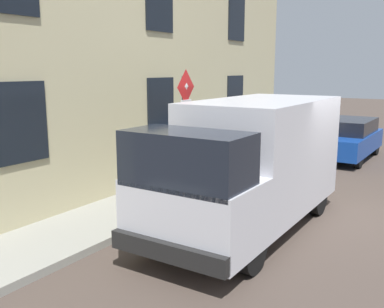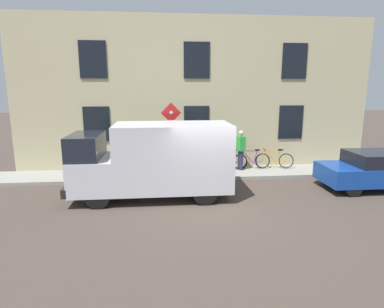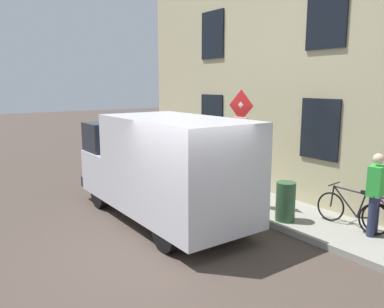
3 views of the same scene
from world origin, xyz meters
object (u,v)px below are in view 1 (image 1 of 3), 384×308
object	(u,v)px
parked_hatchback	(346,138)
bicycle_orange	(236,149)
bicycle_purple	(221,154)
pedestrian	(215,138)
litter_bin	(211,168)
sign_post_stacked	(186,121)
delivery_van	(250,162)
bicycle_black	(204,159)

from	to	relation	value
parked_hatchback	bicycle_orange	world-z (taller)	parked_hatchback
bicycle_orange	bicycle_purple	bearing A→B (deg)	6.20
pedestrian	bicycle_purple	bearing A→B (deg)	-1.89
litter_bin	bicycle_purple	bearing A→B (deg)	-67.65
sign_post_stacked	delivery_van	world-z (taller)	sign_post_stacked
bicycle_black	litter_bin	bearing A→B (deg)	33.21
bicycle_purple	pedestrian	size ratio (longest dim) A/B	1.00
bicycle_black	delivery_van	bearing A→B (deg)	38.08
delivery_van	bicycle_orange	bearing A→B (deg)	-150.49
bicycle_purple	litter_bin	xyz separation A→B (m)	(-0.89, 2.15, 0.08)
parked_hatchback	litter_bin	distance (m)	6.40
bicycle_orange	bicycle_purple	size ratio (longest dim) A/B	1.00
bicycle_orange	litter_bin	size ratio (longest dim) A/B	1.91
delivery_van	bicycle_orange	size ratio (longest dim) A/B	3.11
litter_bin	bicycle_orange	bearing A→B (deg)	-74.46
bicycle_orange	bicycle_purple	xyz separation A→B (m)	(-0.00, 1.03, 0.00)
sign_post_stacked	bicycle_orange	size ratio (longest dim) A/B	1.65
bicycle_purple	pedestrian	world-z (taller)	pedestrian
bicycle_black	pedestrian	xyz separation A→B (m)	(-0.09, -0.52, 0.56)
bicycle_orange	litter_bin	world-z (taller)	litter_bin
pedestrian	litter_bin	bearing A→B (deg)	-165.27
bicycle_purple	litter_bin	distance (m)	2.33
delivery_van	parked_hatchback	world-z (taller)	delivery_van
bicycle_purple	litter_bin	bearing A→B (deg)	16.37
litter_bin	pedestrian	bearing A→B (deg)	-63.95
sign_post_stacked	parked_hatchback	xyz separation A→B (m)	(-1.75, -7.50, -1.20)
bicycle_black	litter_bin	xyz separation A→B (m)	(-0.89, 1.12, 0.08)
bicycle_orange	pedestrian	xyz separation A→B (m)	(-0.09, 1.55, 0.56)
bicycle_purple	sign_post_stacked	bearing A→B (deg)	10.29
parked_hatchback	bicycle_black	bearing A→B (deg)	-28.70
parked_hatchback	bicycle_purple	xyz separation A→B (m)	(2.79, 3.96, -0.22)
parked_hatchback	bicycle_purple	world-z (taller)	parked_hatchback
delivery_van	bicycle_purple	world-z (taller)	delivery_van
delivery_van	bicycle_orange	xyz separation A→B (m)	(2.94, -5.19, -0.82)
delivery_van	sign_post_stacked	bearing A→B (deg)	-107.93
parked_hatchback	bicycle_purple	size ratio (longest dim) A/B	2.33
delivery_van	litter_bin	distance (m)	2.96
bicycle_purple	delivery_van	bearing A→B (deg)	29.25
bicycle_black	pedestrian	distance (m)	0.77
bicycle_orange	litter_bin	distance (m)	3.31
parked_hatchback	litter_bin	world-z (taller)	parked_hatchback
delivery_van	parked_hatchback	bearing A→B (deg)	-178.93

